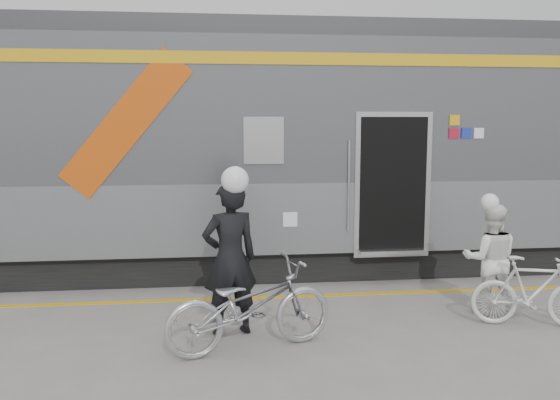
{
  "coord_description": "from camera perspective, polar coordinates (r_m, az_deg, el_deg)",
  "views": [
    {
      "loc": [
        -1.17,
        -6.12,
        2.56
      ],
      "look_at": [
        -0.27,
        1.6,
        1.5
      ],
      "focal_mm": 38.0,
      "sensor_mm": 36.0,
      "label": 1
    }
  ],
  "objects": [
    {
      "name": "bicycle_left",
      "position": [
        6.67,
        -2.91,
        -10.15
      ],
      "size": [
        2.05,
        1.2,
        1.02
      ],
      "primitive_type": "imported",
      "rotation": [
        0.0,
        0.0,
        1.86
      ],
      "color": "#AAABB1",
      "rests_on": "ground"
    },
    {
      "name": "man",
      "position": [
        7.08,
        -4.85,
        -5.62
      ],
      "size": [
        0.77,
        0.62,
        1.85
      ],
      "primitive_type": "imported",
      "rotation": [
        0.0,
        0.0,
        3.43
      ],
      "color": "black",
      "rests_on": "ground"
    },
    {
      "name": "woman",
      "position": [
        8.31,
        19.59,
        -5.38
      ],
      "size": [
        0.84,
        0.73,
        1.47
      ],
      "primitive_type": "imported",
      "rotation": [
        0.0,
        0.0,
        2.86
      ],
      "color": "white",
      "rests_on": "ground"
    },
    {
      "name": "train",
      "position": [
        10.35,
        -3.39,
        4.94
      ],
      "size": [
        24.0,
        3.17,
        4.1
      ],
      "color": "black",
      "rests_on": "ground"
    },
    {
      "name": "helmet_man",
      "position": [
        6.91,
        -4.95,
        3.15
      ],
      "size": [
        0.32,
        0.32,
        0.32
      ],
      "primitive_type": "sphere",
      "color": "white",
      "rests_on": "man"
    },
    {
      "name": "bicycle_right",
      "position": [
        8.05,
        23.17,
        -8.11
      ],
      "size": [
        1.54,
        0.81,
        0.89
      ],
      "primitive_type": "imported",
      "rotation": [
        0.0,
        0.0,
        1.29
      ],
      "color": "silver",
      "rests_on": "ground"
    },
    {
      "name": "ground",
      "position": [
        6.74,
        3.98,
        -14.58
      ],
      "size": [
        90.0,
        90.0,
        0.0
      ],
      "primitive_type": "plane",
      "color": "slate",
      "rests_on": "ground"
    },
    {
      "name": "helmet_woman",
      "position": [
        8.16,
        19.86,
        0.46
      ],
      "size": [
        0.24,
        0.24,
        0.24
      ],
      "primitive_type": "sphere",
      "color": "white",
      "rests_on": "woman"
    },
    {
      "name": "safety_strip",
      "position": [
        8.74,
        1.35,
        -9.25
      ],
      "size": [
        24.0,
        0.12,
        0.01
      ],
      "primitive_type": "cube",
      "color": "gold",
      "rests_on": "ground"
    }
  ]
}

